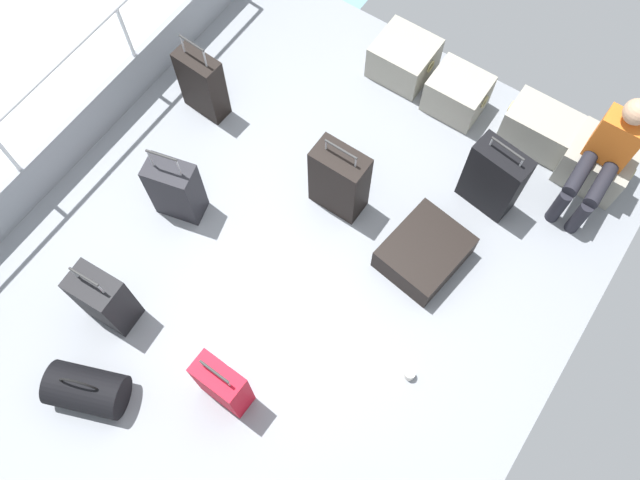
{
  "coord_description": "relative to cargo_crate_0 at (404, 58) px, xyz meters",
  "views": [
    {
      "loc": [
        1.3,
        -1.53,
        4.97
      ],
      "look_at": [
        0.11,
        0.22,
        0.25
      ],
      "focal_mm": 36.7,
      "sensor_mm": 36.0,
      "label": 1
    }
  ],
  "objects": [
    {
      "name": "ground_plane",
      "position": [
        0.3,
        -2.18,
        -0.21
      ],
      "size": [
        4.4,
        5.2,
        0.06
      ],
      "primitive_type": "cube",
      "color": "gray"
    },
    {
      "name": "gunwale_port",
      "position": [
        -1.87,
        -2.18,
        0.04
      ],
      "size": [
        0.06,
        5.2,
        0.45
      ],
      "primitive_type": "cube",
      "color": "gray",
      "rests_on": "ground_plane"
    },
    {
      "name": "railing_port",
      "position": [
        -1.87,
        -2.18,
        0.6
      ],
      "size": [
        0.04,
        4.2,
        1.02
      ],
      "color": "silver",
      "rests_on": "ground_plane"
    },
    {
      "name": "cargo_crate_0",
      "position": [
        0.0,
        0.0,
        0.0
      ],
      "size": [
        0.56,
        0.49,
        0.37
      ],
      "color": "gray",
      "rests_on": "ground_plane"
    },
    {
      "name": "cargo_crate_1",
      "position": [
        0.6,
        -0.07,
        0.0
      ],
      "size": [
        0.53,
        0.42,
        0.37
      ],
      "color": "gray",
      "rests_on": "ground_plane"
    },
    {
      "name": "cargo_crate_2",
      "position": [
        1.39,
        0.01,
        0.0
      ],
      "size": [
        0.66,
        0.38,
        0.38
      ],
      "color": "gray",
      "rests_on": "ground_plane"
    },
    {
      "name": "cargo_crate_3",
      "position": [
        1.93,
        -0.05,
        0.02
      ],
      "size": [
        0.57,
        0.47,
        0.4
      ],
      "color": "gray",
      "rests_on": "ground_plane"
    },
    {
      "name": "passenger_seated",
      "position": [
        1.93,
        -0.23,
        0.4
      ],
      "size": [
        0.34,
        0.66,
        1.1
      ],
      "color": "orange",
      "rests_on": "ground_plane"
    },
    {
      "name": "suitcase_0",
      "position": [
        1.29,
        -0.77,
        0.17
      ],
      "size": [
        0.49,
        0.29,
        0.82
      ],
      "color": "black",
      "rests_on": "ground_plane"
    },
    {
      "name": "suitcase_1",
      "position": [
        -1.25,
        -1.35,
        0.15
      ],
      "size": [
        0.41,
        0.22,
        0.87
      ],
      "color": "black",
      "rests_on": "ground_plane"
    },
    {
      "name": "suitcase_2",
      "position": [
        1.13,
        -1.54,
        -0.05
      ],
      "size": [
        0.64,
        0.73,
        0.26
      ],
      "color": "black",
      "rests_on": "ground_plane"
    },
    {
      "name": "suitcase_3",
      "position": [
        0.27,
        -1.48,
        0.18
      ],
      "size": [
        0.45,
        0.26,
        0.83
      ],
      "color": "black",
      "rests_on": "ground_plane"
    },
    {
      "name": "suitcase_4",
      "position": [
        0.49,
        -3.31,
        0.13
      ],
      "size": [
        0.38,
        0.2,
        0.74
      ],
      "color": "#B70C1E",
      "rests_on": "ground_plane"
    },
    {
      "name": "suitcase_5",
      "position": [
        -0.64,
        -3.3,
        0.13
      ],
      "size": [
        0.4,
        0.28,
        0.79
      ],
      "color": "black",
      "rests_on": "ground_plane"
    },
    {
      "name": "suitcase_6",
      "position": [
        -0.79,
        -2.28,
        0.14
      ],
      "size": [
        0.43,
        0.32,
        0.85
      ],
      "color": "black",
      "rests_on": "ground_plane"
    },
    {
      "name": "duffel_bag",
      "position": [
        -0.35,
        -3.89,
        -0.02
      ],
      "size": [
        0.64,
        0.51,
        0.48
      ],
      "color": "black",
      "rests_on": "ground_plane"
    },
    {
      "name": "paper_cup",
      "position": [
        1.54,
        -2.43,
        -0.13
      ],
      "size": [
        0.08,
        0.08,
        0.1
      ],
      "primitive_type": "cylinder",
      "color": "white",
      "rests_on": "ground_plane"
    }
  ]
}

